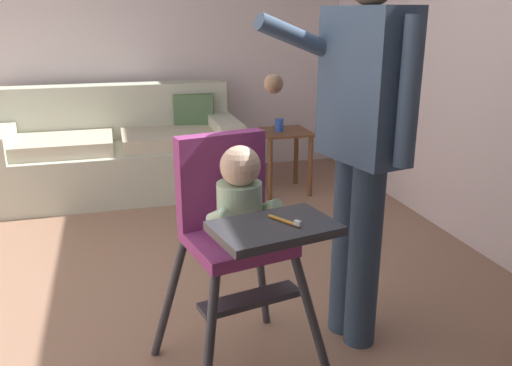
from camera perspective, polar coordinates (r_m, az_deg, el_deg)
ground at (r=2.70m, az=-9.96°, el=-15.76°), size 5.61×6.85×0.10m
wall_far at (r=4.91m, az=-14.21°, el=16.36°), size 4.81×0.06×2.70m
couch at (r=4.53m, az=-14.55°, el=3.20°), size 1.95×0.86×0.86m
high_chair at (r=2.01m, az=-2.07°, el=-3.72°), size 0.71×0.81×1.00m
adult_standing at (r=2.24m, az=11.33°, el=4.57°), size 0.58×0.50×1.65m
side_table at (r=4.36m, az=3.03°, el=3.85°), size 0.40×0.40×0.52m
sippy_cup at (r=4.30m, az=2.52°, el=6.27°), size 0.07×0.07×0.10m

